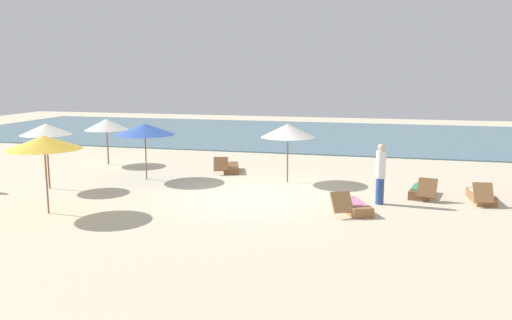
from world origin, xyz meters
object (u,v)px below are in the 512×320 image
object	(u,v)px
umbrella_4	(145,129)
umbrella_5	(107,124)
lounger_5	(422,191)
lounger_3	(353,206)
umbrella_2	(44,143)
lounger_4	(230,168)
umbrella_1	(46,129)
lounger_2	(481,196)
umbrella_0	(288,131)
person_0	(381,173)

from	to	relation	value
umbrella_4	umbrella_5	world-z (taller)	umbrella_4
lounger_5	lounger_3	bearing A→B (deg)	-128.86
umbrella_5	lounger_3	size ratio (longest dim) A/B	1.12
umbrella_2	lounger_4	xyz separation A→B (m)	(3.20, 7.36, -1.89)
umbrella_1	lounger_5	distance (m)	12.80
lounger_5	umbrella_4	bearing A→B (deg)	178.16
umbrella_1	lounger_5	world-z (taller)	umbrella_1
lounger_2	lounger_4	size ratio (longest dim) A/B	0.95
umbrella_4	umbrella_0	bearing A→B (deg)	9.21
umbrella_2	lounger_3	size ratio (longest dim) A/B	1.27
umbrella_0	lounger_2	world-z (taller)	umbrella_0
lounger_5	umbrella_2	bearing A→B (deg)	-155.50
person_0	umbrella_4	bearing A→B (deg)	169.14
lounger_4	umbrella_4	bearing A→B (deg)	-139.14
lounger_2	lounger_5	xyz separation A→B (m)	(-1.78, 0.26, 0.00)
umbrella_4	lounger_2	xyz separation A→B (m)	(11.70, -0.58, -1.73)
lounger_2	lounger_3	bearing A→B (deg)	-149.32
umbrella_4	lounger_5	size ratio (longest dim) A/B	1.27
lounger_3	person_0	xyz separation A→B (m)	(0.72, 1.19, 0.80)
umbrella_2	umbrella_0	bearing A→B (deg)	45.60
lounger_4	person_0	distance (m)	7.22
lounger_2	umbrella_2	bearing A→B (deg)	-159.77
lounger_3	person_0	distance (m)	1.60
lounger_3	lounger_4	world-z (taller)	lounger_3
umbrella_2	lounger_2	xyz separation A→B (m)	(12.30, 4.53, -1.88)
lounger_4	person_0	size ratio (longest dim) A/B	0.96
umbrella_4	person_0	size ratio (longest dim) A/B	1.18
umbrella_0	lounger_3	size ratio (longest dim) A/B	1.21
umbrella_4	lounger_4	xyz separation A→B (m)	(2.60, 2.25, -1.74)
umbrella_2	lounger_3	xyz separation A→B (m)	(8.49, 2.27, -1.88)
umbrella_2	lounger_3	distance (m)	8.99
person_0	lounger_5	bearing A→B (deg)	45.54
lounger_2	person_0	bearing A→B (deg)	-160.85
umbrella_4	lounger_3	size ratio (longest dim) A/B	1.24
umbrella_2	umbrella_4	distance (m)	5.15
umbrella_1	umbrella_4	size ratio (longest dim) A/B	1.03
umbrella_0	umbrella_1	world-z (taller)	umbrella_1
lounger_3	lounger_4	bearing A→B (deg)	136.12
lounger_4	lounger_3	bearing A→B (deg)	-43.88
umbrella_2	person_0	world-z (taller)	umbrella_2
umbrella_2	umbrella_5	world-z (taller)	umbrella_2
umbrella_5	lounger_5	xyz separation A→B (m)	(13.00, -2.91, -1.57)
umbrella_1	person_0	distance (m)	11.27
lounger_3	person_0	bearing A→B (deg)	58.66
umbrella_0	umbrella_5	xyz separation A→B (m)	(-8.32, 1.74, -0.16)
lounger_2	umbrella_4	bearing A→B (deg)	177.16
umbrella_4	umbrella_2	bearing A→B (deg)	-96.67
umbrella_1	lounger_4	size ratio (longest dim) A/B	1.26
umbrella_0	lounger_4	world-z (taller)	umbrella_0
umbrella_2	umbrella_4	world-z (taller)	umbrella_2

